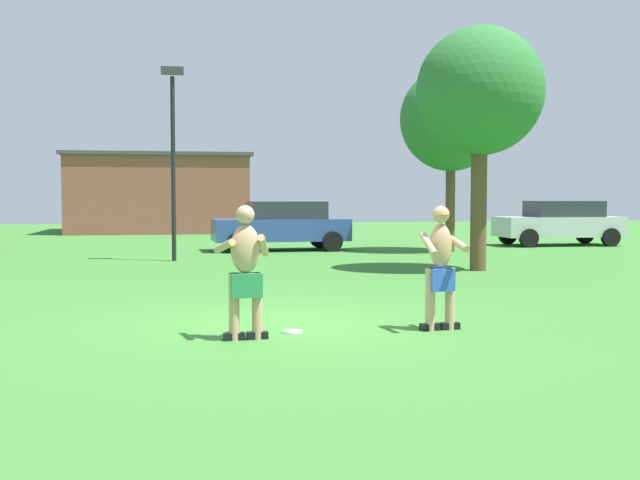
# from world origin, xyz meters

# --- Properties ---
(ground_plane) EXTENTS (80.00, 80.00, 0.00)m
(ground_plane) POSITION_xyz_m (0.00, 0.00, 0.00)
(ground_plane) COLOR #38752D
(player_with_cap) EXTENTS (0.55, 0.60, 1.65)m
(player_with_cap) POSITION_xyz_m (2.02, -0.78, 0.89)
(player_with_cap) COLOR black
(player_with_cap) RESTS_ON ground_plane
(player_in_green) EXTENTS (0.71, 0.61, 1.65)m
(player_in_green) POSITION_xyz_m (-0.56, -1.01, 0.87)
(player_in_green) COLOR black
(player_in_green) RESTS_ON ground_plane
(frisbee) EXTENTS (0.27, 0.27, 0.03)m
(frisbee) POSITION_xyz_m (0.07, -0.64, 0.01)
(frisbee) COLOR white
(frisbee) RESTS_ON ground_plane
(car_blue_mid_lot) EXTENTS (4.39, 2.21, 1.58)m
(car_blue_mid_lot) POSITION_xyz_m (1.88, 14.41, 0.82)
(car_blue_mid_lot) COLOR #2D478C
(car_blue_mid_lot) RESTS_ON ground_plane
(car_silver_far_end) EXTENTS (4.32, 2.06, 1.58)m
(car_silver_far_end) POSITION_xyz_m (11.90, 15.19, 0.82)
(car_silver_far_end) COLOR silver
(car_silver_far_end) RESTS_ON ground_plane
(lamp_post) EXTENTS (0.60, 0.24, 5.20)m
(lamp_post) POSITION_xyz_m (-1.52, 10.88, 3.23)
(lamp_post) COLOR black
(lamp_post) RESTS_ON ground_plane
(outbuilding_behind_lot) EXTENTS (8.64, 6.79, 3.75)m
(outbuilding_behind_lot) POSITION_xyz_m (-2.35, 28.57, 1.88)
(outbuilding_behind_lot) COLOR brown
(outbuilding_behind_lot) RESTS_ON ground_plane
(tree_left_field) EXTENTS (3.19, 3.19, 5.79)m
(tree_left_field) POSITION_xyz_m (7.03, 12.95, 4.14)
(tree_left_field) COLOR brown
(tree_left_field) RESTS_ON ground_plane
(tree_behind_players) EXTENTS (2.97, 2.97, 5.71)m
(tree_behind_players) POSITION_xyz_m (5.57, 6.89, 4.16)
(tree_behind_players) COLOR brown
(tree_behind_players) RESTS_ON ground_plane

